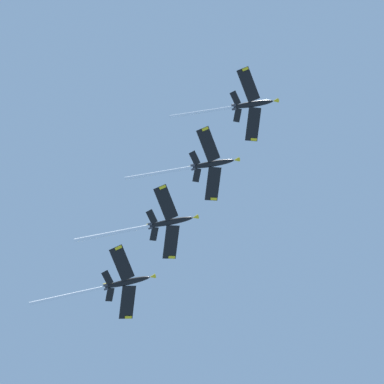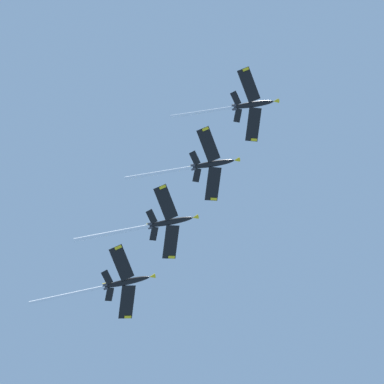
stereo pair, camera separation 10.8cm
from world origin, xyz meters
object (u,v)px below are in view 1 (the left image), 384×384
(jet_third, at_px, (155,225))
(jet_fourth, at_px, (115,285))
(jet_second, at_px, (202,166))
(jet_lead, at_px, (245,105))

(jet_third, distance_m, jet_fourth, 18.40)
(jet_second, bearing_deg, jet_fourth, 173.72)
(jet_lead, relative_size, jet_second, 0.98)
(jet_lead, height_order, jet_second, jet_lead)
(jet_lead, distance_m, jet_fourth, 57.95)
(jet_lead, bearing_deg, jet_fourth, 173.56)
(jet_lead, xyz_separation_m, jet_third, (-38.24, 3.59, -9.62))
(jet_second, bearing_deg, jet_third, 176.04)
(jet_second, distance_m, jet_third, 19.75)
(jet_lead, xyz_separation_m, jet_fourth, (-56.07, 6.32, -13.21))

